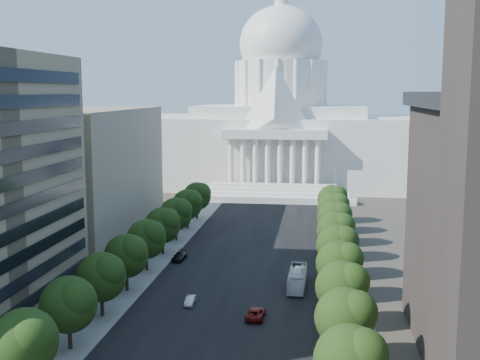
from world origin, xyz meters
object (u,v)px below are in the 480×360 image
at_px(car_silver, 190,301).
at_px(car_red, 256,313).
at_px(car_dark_b, 179,257).
at_px(city_bus, 297,278).

relative_size(car_silver, car_red, 0.72).
xyz_separation_m(car_silver, car_dark_b, (-7.68, 24.97, 0.12)).
relative_size(car_red, city_bus, 0.47).
bearing_deg(car_dark_b, car_silver, -69.37).
height_order(car_silver, car_dark_b, car_dark_b).
xyz_separation_m(car_red, car_dark_b, (-18.77, 29.50, 0.01)).
relative_size(car_silver, car_dark_b, 0.74).
bearing_deg(car_red, car_dark_b, -55.16).
bearing_deg(car_silver, city_bus, 32.03).
height_order(car_silver, car_red, car_red).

